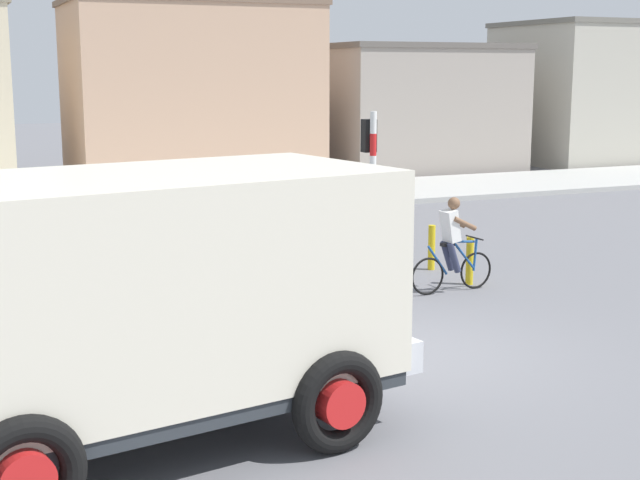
{
  "coord_description": "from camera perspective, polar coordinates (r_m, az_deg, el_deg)",
  "views": [
    {
      "loc": [
        -6.07,
        -10.98,
        3.94
      ],
      "look_at": [
        -0.27,
        2.5,
        1.2
      ],
      "focal_mm": 51.38,
      "sensor_mm": 36.0,
      "label": 1
    }
  ],
  "objects": [
    {
      "name": "bollard_near",
      "position": [
        17.19,
        9.31,
        -1.28
      ],
      "size": [
        0.14,
        0.14,
        0.9
      ],
      "primitive_type": "cylinder",
      "color": "gold",
      "rests_on": "ground"
    },
    {
      "name": "building_set_back",
      "position": [
        41.42,
        16.71,
        8.78
      ],
      "size": [
        7.24,
        6.07,
        5.92
      ],
      "color": "#B2AD9E",
      "rests_on": "ground"
    },
    {
      "name": "building_mid_block",
      "position": [
        32.61,
        -8.03,
        9.06
      ],
      "size": [
        8.4,
        5.36,
        6.27
      ],
      "color": "tan",
      "rests_on": "ground"
    },
    {
      "name": "bollard_far",
      "position": [
        18.36,
        6.96,
        -0.47
      ],
      "size": [
        0.14,
        0.14,
        0.9
      ],
      "primitive_type": "cylinder",
      "color": "gold",
      "rests_on": "ground"
    },
    {
      "name": "traffic_light_pole",
      "position": [
        16.81,
        3.19,
        4.16
      ],
      "size": [
        0.24,
        0.43,
        3.2
      ],
      "color": "red",
      "rests_on": "ground"
    },
    {
      "name": "truck_foreground",
      "position": [
        9.65,
        -10.97,
        -3.24
      ],
      "size": [
        5.76,
        3.51,
        2.9
      ],
      "color": "silver",
      "rests_on": "ground"
    },
    {
      "name": "cyclist",
      "position": [
        16.48,
        8.24,
        -0.3
      ],
      "size": [
        1.73,
        0.5,
        1.72
      ],
      "color": "black",
      "rests_on": "ground"
    },
    {
      "name": "car_red_near",
      "position": [
        20.37,
        -9.22,
        1.61
      ],
      "size": [
        4.26,
        2.47,
        1.6
      ],
      "color": "#1E2328",
      "rests_on": "ground"
    },
    {
      "name": "sidewalk_far",
      "position": [
        27.06,
        -10.09,
        2.21
      ],
      "size": [
        80.0,
        5.0,
        0.16
      ],
      "primitive_type": "cube",
      "color": "#ADADA8",
      "rests_on": "ground"
    },
    {
      "name": "ground_plane",
      "position": [
        13.15,
        5.42,
        -6.91
      ],
      "size": [
        120.0,
        120.0,
        0.0
      ],
      "primitive_type": "plane",
      "color": "slate"
    },
    {
      "name": "building_corner_right",
      "position": [
        36.73,
        5.44,
        8.21
      ],
      "size": [
        7.4,
        6.67,
        4.9
      ],
      "color": "#9E9389",
      "rests_on": "ground"
    }
  ]
}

